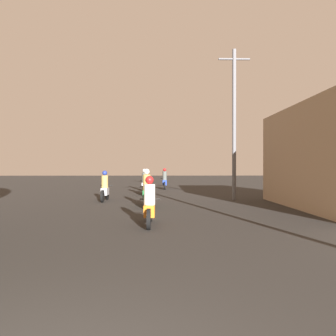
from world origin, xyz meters
TOP-DOWN VIEW (x-y plane):
  - motorcycle_orange at (0.51, 7.40)m, footprint 0.60×1.87m
  - motorcycle_green at (0.24, 11.78)m, footprint 0.60×2.04m
  - motorcycle_silver at (-1.91, 14.13)m, footprint 0.60×1.95m
  - motorcycle_white at (-0.15, 17.65)m, footprint 0.60×2.04m
  - motorcycle_red at (-0.09, 20.07)m, footprint 0.60×1.85m
  - motorcycle_blue at (1.11, 22.65)m, footprint 0.60×1.90m
  - utility_pole_far at (4.57, 14.65)m, footprint 1.60×0.20m

SIDE VIEW (x-z plane):
  - motorcycle_orange at x=0.51m, z-range -0.14..1.28m
  - motorcycle_red at x=-0.09m, z-range -0.15..1.34m
  - motorcycle_silver at x=-1.91m, z-range -0.14..1.35m
  - motorcycle_white at x=-0.15m, z-range -0.15..1.41m
  - motorcycle_green at x=0.24m, z-range -0.17..1.43m
  - motorcycle_blue at x=1.11m, z-range -0.15..1.42m
  - utility_pole_far at x=4.57m, z-range 0.17..7.83m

